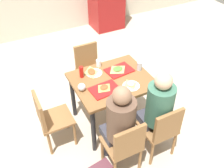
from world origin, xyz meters
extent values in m
cube|color=#B7A893|center=(0.00, 0.00, -0.01)|extent=(10.00, 10.00, 0.02)
cube|color=brown|center=(0.00, 0.00, 0.75)|extent=(1.02, 0.85, 0.04)
cylinder|color=black|center=(-0.45, -0.37, 0.37)|extent=(0.06, 0.06, 0.73)
cylinder|color=black|center=(0.45, -0.37, 0.37)|extent=(0.06, 0.06, 0.73)
cylinder|color=black|center=(-0.45, 0.37, 0.37)|extent=(0.06, 0.06, 0.73)
cylinder|color=black|center=(0.45, 0.37, 0.37)|extent=(0.06, 0.06, 0.73)
cube|color=olive|center=(-0.26, -0.73, 0.42)|extent=(0.40, 0.40, 0.03)
cube|color=olive|center=(-0.26, -0.91, 0.64)|extent=(0.38, 0.04, 0.40)
cylinder|color=olive|center=(-0.43, -0.56, 0.20)|extent=(0.04, 0.04, 0.41)
cylinder|color=olive|center=(-0.09, -0.56, 0.20)|extent=(0.04, 0.04, 0.41)
cylinder|color=olive|center=(-0.09, -0.90, 0.20)|extent=(0.04, 0.04, 0.41)
cube|color=olive|center=(0.26, -0.73, 0.42)|extent=(0.40, 0.40, 0.03)
cube|color=olive|center=(0.26, -0.91, 0.64)|extent=(0.38, 0.04, 0.40)
cylinder|color=olive|center=(0.09, -0.56, 0.20)|extent=(0.04, 0.04, 0.41)
cylinder|color=olive|center=(0.43, -0.56, 0.20)|extent=(0.04, 0.04, 0.41)
cylinder|color=olive|center=(0.09, -0.90, 0.20)|extent=(0.04, 0.04, 0.41)
cylinder|color=olive|center=(0.43, -0.90, 0.20)|extent=(0.04, 0.04, 0.41)
cube|color=olive|center=(0.00, 0.73, 0.42)|extent=(0.40, 0.40, 0.03)
cube|color=olive|center=(0.00, 0.91, 0.64)|extent=(0.38, 0.04, 0.40)
cylinder|color=olive|center=(0.17, 0.56, 0.20)|extent=(0.04, 0.04, 0.41)
cylinder|color=olive|center=(-0.17, 0.56, 0.20)|extent=(0.04, 0.04, 0.41)
cylinder|color=olive|center=(0.17, 0.90, 0.20)|extent=(0.04, 0.04, 0.41)
cylinder|color=olive|center=(-0.17, 0.90, 0.20)|extent=(0.04, 0.04, 0.41)
cube|color=olive|center=(-0.81, 0.00, 0.42)|extent=(0.40, 0.40, 0.03)
cube|color=olive|center=(-0.99, 0.00, 0.64)|extent=(0.04, 0.38, 0.40)
cylinder|color=olive|center=(-0.64, 0.17, 0.20)|extent=(0.04, 0.04, 0.41)
cylinder|color=olive|center=(-0.64, -0.17, 0.20)|extent=(0.04, 0.04, 0.41)
cylinder|color=olive|center=(-0.98, 0.17, 0.20)|extent=(0.04, 0.04, 0.41)
cylinder|color=olive|center=(-0.98, -0.17, 0.20)|extent=(0.04, 0.04, 0.41)
cylinder|color=#383842|center=(-0.34, -0.50, 0.22)|extent=(0.10, 0.10, 0.44)
cylinder|color=#383842|center=(-0.18, -0.50, 0.22)|extent=(0.10, 0.10, 0.44)
cube|color=#383842|center=(-0.26, -0.60, 0.49)|extent=(0.32, 0.28, 0.10)
cylinder|color=brown|center=(-0.26, -0.71, 0.80)|extent=(0.32, 0.32, 0.52)
sphere|color=#8C664C|center=(-0.26, -0.71, 1.15)|extent=(0.20, 0.20, 0.20)
cylinder|color=#383842|center=(0.18, -0.50, 0.22)|extent=(0.10, 0.10, 0.44)
cylinder|color=#383842|center=(0.34, -0.50, 0.22)|extent=(0.10, 0.10, 0.44)
cube|color=#383842|center=(0.26, -0.60, 0.49)|extent=(0.32, 0.28, 0.10)
cylinder|color=#386651|center=(0.26, -0.71, 0.80)|extent=(0.32, 0.32, 0.52)
sphere|color=#DBAD89|center=(0.26, -0.71, 1.15)|extent=(0.20, 0.20, 0.20)
cube|color=red|center=(-0.18, -0.15, 0.78)|extent=(0.38, 0.29, 0.02)
cube|color=red|center=(0.18, 0.13, 0.78)|extent=(0.39, 0.30, 0.02)
cylinder|color=white|center=(-0.15, 0.23, 0.78)|extent=(0.22, 0.22, 0.01)
cylinder|color=white|center=(0.15, -0.23, 0.78)|extent=(0.22, 0.22, 0.01)
pyramid|color=tan|center=(-0.18, -0.13, 0.80)|extent=(0.21, 0.19, 0.01)
ellipsoid|color=#B74723|center=(-0.18, -0.13, 0.81)|extent=(0.14, 0.14, 0.01)
pyramid|color=#DBAD60|center=(0.16, 0.14, 0.80)|extent=(0.24, 0.22, 0.01)
ellipsoid|color=#4C7233|center=(0.16, 0.14, 0.81)|extent=(0.17, 0.15, 0.01)
pyramid|color=#DBAD60|center=(-0.18, 0.26, 0.79)|extent=(0.19, 0.24, 0.01)
ellipsoid|color=#B74723|center=(-0.18, 0.26, 0.80)|extent=(0.14, 0.17, 0.01)
pyramid|color=#DBAD60|center=(0.15, -0.21, 0.79)|extent=(0.14, 0.18, 0.01)
ellipsoid|color=#D8C67F|center=(0.15, -0.21, 0.80)|extent=(0.10, 0.12, 0.01)
cylinder|color=white|center=(-0.03, 0.36, 0.82)|extent=(0.07, 0.07, 0.10)
cylinder|color=white|center=(0.03, -0.36, 0.82)|extent=(0.07, 0.07, 0.10)
cylinder|color=#B7BCC6|center=(0.43, 0.02, 0.84)|extent=(0.07, 0.07, 0.12)
cylinder|color=red|center=(-0.33, 0.23, 0.85)|extent=(0.06, 0.06, 0.16)
sphere|color=silver|center=(-0.43, -0.02, 0.82)|extent=(0.10, 0.10, 0.10)
camera|label=1|loc=(-1.21, -2.34, 2.82)|focal=40.64mm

